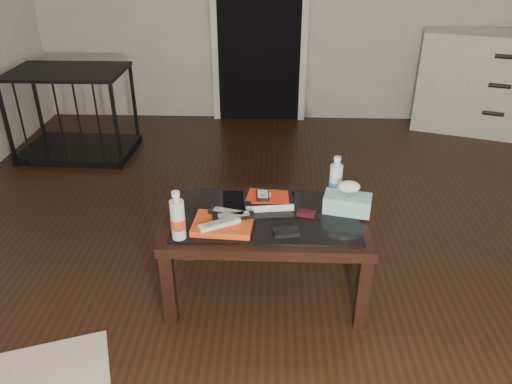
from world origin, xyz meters
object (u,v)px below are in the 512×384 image
(water_bottle_right, at_px, (336,178))
(textbook, at_px, (268,199))
(pet_crate, at_px, (77,127))
(water_bottle_left, at_px, (177,215))
(dresser, at_px, (487,83))
(tissue_box, at_px, (347,203))
(coffee_table, at_px, (267,226))

(water_bottle_right, bearing_deg, textbook, -170.39)
(pet_crate, bearing_deg, water_bottle_left, -55.39)
(dresser, distance_m, water_bottle_left, 3.55)
(textbook, relative_size, tissue_box, 1.09)
(dresser, relative_size, tissue_box, 5.64)
(textbook, distance_m, water_bottle_right, 0.37)
(coffee_table, relative_size, pet_crate, 1.08)
(textbook, height_order, water_bottle_right, water_bottle_right)
(dresser, bearing_deg, textbook, -111.86)
(water_bottle_left, bearing_deg, textbook, 40.14)
(coffee_table, height_order, dresser, dresser)
(water_bottle_right, bearing_deg, water_bottle_left, -152.05)
(coffee_table, relative_size, tissue_box, 4.35)
(pet_crate, xyz_separation_m, tissue_box, (2.02, -1.70, 0.28))
(pet_crate, distance_m, water_bottle_right, 2.54)
(coffee_table, height_order, water_bottle_right, water_bottle_right)
(pet_crate, bearing_deg, dresser, 13.42)
(coffee_table, distance_m, tissue_box, 0.42)
(dresser, height_order, pet_crate, dresser)
(pet_crate, bearing_deg, water_bottle_right, -35.72)
(coffee_table, xyz_separation_m, pet_crate, (-1.62, 1.75, -0.17))
(coffee_table, relative_size, dresser, 0.77)
(pet_crate, distance_m, textbook, 2.31)
(pet_crate, height_order, textbook, pet_crate)
(dresser, xyz_separation_m, tissue_box, (-1.57, -2.38, 0.06))
(coffee_table, distance_m, water_bottle_left, 0.49)
(coffee_table, bearing_deg, tissue_box, 7.50)
(dresser, distance_m, textbook, 3.03)
(textbook, relative_size, water_bottle_left, 1.05)
(coffee_table, bearing_deg, dresser, 51.00)
(coffee_table, distance_m, textbook, 0.15)
(water_bottle_left, bearing_deg, pet_crate, 121.94)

